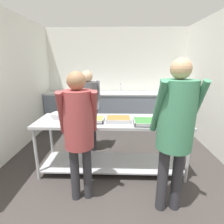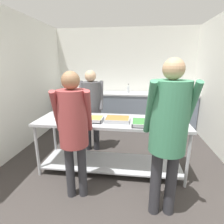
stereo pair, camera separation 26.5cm
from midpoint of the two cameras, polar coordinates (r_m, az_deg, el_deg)
wall_rear at (r=5.13m, az=5.51°, el=11.27°), size 3.96×0.06×2.65m
wall_left at (r=3.78m, az=-27.21°, el=8.11°), size 0.06×4.16×2.65m
back_counter at (r=4.91m, az=5.11°, el=0.91°), size 3.80×0.65×0.93m
serving_counter at (r=2.79m, az=2.48°, el=-8.04°), size 2.30×0.71×0.86m
sauce_pan at (r=2.95m, az=-13.35°, el=-0.56°), size 0.43×0.29×0.08m
serving_tray_roast at (r=2.67m, az=-4.96°, el=-2.35°), size 0.45×0.26×0.05m
serving_tray_vegetables at (r=2.64m, az=4.66°, el=-2.51°), size 0.37×0.30×0.05m
serving_tray_greens at (r=2.55m, az=14.19°, el=-3.62°), size 0.42×0.32×0.05m
plate_stack at (r=2.63m, az=22.35°, el=-3.92°), size 0.27×0.27×0.04m
guest_serving_left at (r=2.11m, az=-9.03°, el=-4.00°), size 0.49×0.39×1.63m
guest_serving_right at (r=1.93m, az=21.76°, el=-4.28°), size 0.50×0.38×1.76m
cook_behind_counter at (r=3.36m, az=-4.53°, el=2.90°), size 0.50×0.37×1.58m
water_bottle at (r=4.79m, az=6.93°, el=7.50°), size 0.06×0.06×0.24m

